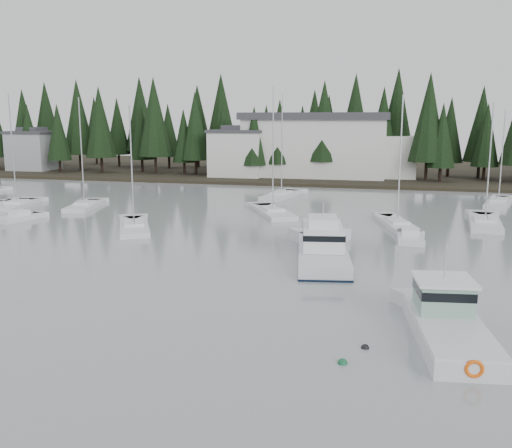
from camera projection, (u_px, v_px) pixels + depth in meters
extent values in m
plane|color=gray|center=(115.00, 423.00, 20.02)|extent=(260.00, 260.00, 0.00)
cube|color=black|center=(351.00, 172.00, 112.48)|extent=(240.00, 54.00, 1.00)
cube|color=silver|center=(238.00, 155.00, 98.86)|extent=(9.00, 7.00, 7.50)
cube|color=#38383D|center=(238.00, 131.00, 98.12)|extent=(9.54, 7.42, 0.50)
cube|color=#38383D|center=(238.00, 128.00, 98.01)|extent=(4.95, 3.85, 0.80)
cube|color=#999EA0|center=(33.00, 152.00, 110.89)|extent=(8.00, 7.00, 7.00)
cube|color=#38383D|center=(32.00, 132.00, 110.20)|extent=(8.48, 7.42, 0.50)
cube|color=#38383D|center=(32.00, 129.00, 110.08)|extent=(4.40, 3.85, 0.80)
cube|color=silver|center=(315.00, 147.00, 98.37)|extent=(24.00, 10.00, 10.00)
cube|color=#38383D|center=(316.00, 116.00, 97.40)|extent=(25.00, 11.00, 1.20)
cube|color=silver|center=(386.00, 156.00, 97.68)|extent=(10.00, 8.00, 7.00)
cube|color=silver|center=(322.00, 258.00, 42.83)|extent=(5.49, 12.04, 1.69)
cube|color=black|center=(322.00, 260.00, 42.85)|extent=(5.53, 12.10, 0.23)
cube|color=white|center=(323.00, 236.00, 43.10)|extent=(3.91, 6.44, 1.53)
cube|color=black|center=(323.00, 231.00, 43.03)|extent=(3.99, 6.51, 0.42)
cube|color=white|center=(323.00, 221.00, 42.89)|extent=(2.63, 3.34, 0.69)
cylinder|color=#A5A8AD|center=(323.00, 210.00, 42.74)|extent=(0.10, 0.10, 1.16)
cube|color=silver|center=(449.00, 339.00, 27.41)|extent=(4.33, 9.33, 1.46)
cube|color=silver|center=(450.00, 323.00, 27.26)|extent=(4.24, 9.14, 0.13)
cube|color=#83AC9A|center=(443.00, 296.00, 28.88)|extent=(2.92, 3.02, 1.57)
cube|color=white|center=(444.00, 280.00, 28.72)|extent=(3.28, 3.42, 0.13)
cube|color=black|center=(443.00, 290.00, 28.82)|extent=(2.99, 3.07, 0.45)
cylinder|color=#A5A8AD|center=(445.00, 261.00, 28.54)|extent=(0.08, 0.08, 1.80)
torus|color=#F2590C|center=(474.00, 369.00, 22.93)|extent=(0.80, 0.26, 0.79)
cube|color=silver|center=(273.00, 214.00, 63.42)|extent=(7.18, 10.10, 1.05)
cube|color=white|center=(273.00, 209.00, 63.30)|extent=(3.38, 3.92, 0.30)
cylinder|color=#A5A8AD|center=(273.00, 149.00, 62.09)|extent=(0.14, 0.14, 13.42)
cube|color=silver|center=(281.00, 197.00, 77.08)|extent=(4.40, 9.64, 1.05)
cube|color=white|center=(281.00, 192.00, 76.96)|extent=(2.53, 3.45, 0.30)
cylinder|color=#A5A8AD|center=(282.00, 144.00, 75.77)|extent=(0.14, 0.14, 13.21)
cube|color=silver|center=(397.00, 227.00, 56.01)|extent=(4.87, 10.02, 1.05)
cube|color=white|center=(397.00, 221.00, 55.89)|extent=(2.50, 3.64, 0.30)
cylinder|color=#A5A8AD|center=(400.00, 159.00, 54.78)|extent=(0.14, 0.14, 12.24)
cube|color=silver|center=(485.00, 225.00, 57.15)|extent=(3.71, 10.32, 1.05)
cube|color=white|center=(485.00, 219.00, 57.03)|extent=(2.30, 3.59, 0.30)
cylinder|color=#A5A8AD|center=(489.00, 162.00, 55.99)|extent=(0.14, 0.14, 11.53)
cube|color=silver|center=(498.00, 205.00, 70.37)|extent=(4.81, 10.32, 1.05)
cube|color=white|center=(499.00, 200.00, 70.25)|extent=(2.51, 3.72, 0.30)
cylinder|color=#A5A8AD|center=(502.00, 155.00, 69.25)|extent=(0.14, 0.14, 11.08)
cube|color=silver|center=(85.00, 208.00, 67.79)|extent=(4.38, 8.64, 1.05)
cube|color=white|center=(84.00, 203.00, 67.67)|extent=(2.41, 3.15, 0.30)
cylinder|color=#A5A8AD|center=(82.00, 151.00, 66.56)|extent=(0.14, 0.14, 12.37)
cube|color=silver|center=(134.00, 229.00, 54.89)|extent=(6.71, 9.68, 1.05)
cube|color=white|center=(134.00, 223.00, 54.77)|extent=(3.13, 3.73, 0.30)
cylinder|color=#A5A8AD|center=(132.00, 165.00, 53.75)|extent=(0.14, 0.14, 11.25)
cube|color=silver|center=(17.00, 207.00, 68.60)|extent=(4.39, 8.45, 1.05)
cube|color=white|center=(17.00, 202.00, 68.48)|extent=(2.51, 3.07, 0.30)
cylinder|color=#A5A8AD|center=(13.00, 149.00, 67.32)|extent=(0.14, 0.14, 12.84)
cube|color=silver|center=(20.00, 220.00, 59.72)|extent=(3.36, 5.40, 0.90)
cube|color=white|center=(19.00, 213.00, 59.59)|extent=(1.84, 1.92, 0.55)
cube|color=silver|center=(410.00, 240.00, 49.81)|extent=(2.35, 5.17, 0.90)
cube|color=white|center=(411.00, 232.00, 49.68)|extent=(1.54, 1.68, 0.55)
sphere|color=#145933|center=(342.00, 363.00, 24.91)|extent=(0.45, 0.45, 0.45)
sphere|color=black|center=(365.00, 348.00, 26.55)|extent=(0.39, 0.39, 0.39)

